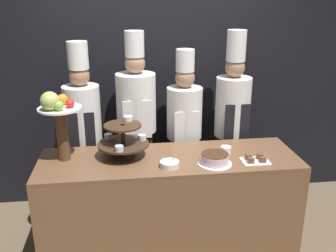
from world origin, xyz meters
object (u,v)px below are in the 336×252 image
at_px(cake_square_tray, 255,159).
at_px(chef_left, 83,126).
at_px(fruit_pedestal, 58,115).
at_px(cup_white, 226,150).
at_px(cake_round, 215,159).
at_px(chef_right, 232,117).
at_px(tiered_stand, 123,139).
at_px(chef_center_left, 137,119).
at_px(serving_bowl_near, 170,164).
at_px(chef_center_right, 184,126).

height_order(cake_square_tray, chef_left, chef_left).
bearing_deg(fruit_pedestal, cup_white, -1.11).
bearing_deg(cake_round, fruit_pedestal, 169.15).
height_order(cake_square_tray, chef_right, chef_right).
xyz_separation_m(cup_white, chef_right, (0.21, 0.55, 0.11)).
height_order(fruit_pedestal, cake_square_tray, fruit_pedestal).
xyz_separation_m(tiered_stand, chef_center_left, (0.14, 0.52, 0.00)).
relative_size(chef_center_left, chef_right, 1.00).
distance_m(serving_bowl_near, chef_right, 1.07).
relative_size(cake_square_tray, chef_center_right, 0.13).
bearing_deg(chef_center_right, fruit_pedestal, -154.83).
bearing_deg(chef_right, cake_round, -115.55).
xyz_separation_m(fruit_pedestal, serving_bowl_near, (0.87, -0.24, -0.37)).
distance_m(cake_round, chef_center_left, 0.97).
relative_size(tiered_stand, cup_white, 4.73).
xyz_separation_m(serving_bowl_near, chef_center_left, (-0.22, 0.77, 0.13)).
xyz_separation_m(fruit_pedestal, chef_left, (0.14, 0.53, -0.28)).
distance_m(fruit_pedestal, chef_center_right, 1.28).
distance_m(cup_white, chef_center_right, 0.62).
height_order(fruit_pedestal, cup_white, fruit_pedestal).
height_order(fruit_pedestal, chef_center_right, chef_center_right).
bearing_deg(chef_center_left, fruit_pedestal, -140.94).
bearing_deg(fruit_pedestal, cake_square_tray, -8.30).
relative_size(cup_white, chef_left, 0.05).
height_order(serving_bowl_near, chef_center_right, chef_center_right).
bearing_deg(chef_left, cup_white, -23.73).
bearing_deg(cake_round, chef_right, 64.45).
distance_m(tiered_stand, chef_center_right, 0.80).
height_order(chef_center_left, chef_right, chef_center_left).
xyz_separation_m(tiered_stand, serving_bowl_near, (0.36, -0.25, -0.13)).
height_order(cake_round, cup_white, cake_round).
height_order(cake_round, chef_center_right, chef_center_right).
distance_m(fruit_pedestal, serving_bowl_near, 0.98).
bearing_deg(serving_bowl_near, fruit_pedestal, 164.30).
height_order(tiered_stand, fruit_pedestal, fruit_pedestal).
distance_m(fruit_pedestal, chef_right, 1.71).
xyz_separation_m(chef_left, chef_right, (1.47, -0.00, 0.03)).
bearing_deg(cup_white, cake_round, -125.68).
xyz_separation_m(fruit_pedestal, cup_white, (1.39, -0.03, -0.36)).
relative_size(cake_round, chef_left, 0.16).
bearing_deg(cake_round, chef_center_right, 99.13).
distance_m(fruit_pedestal, cup_white, 1.44).
bearing_deg(chef_left, fruit_pedestal, -104.41).
height_order(cake_round, chef_left, chef_left).
relative_size(fruit_pedestal, cake_round, 2.14).
xyz_separation_m(cup_white, cake_square_tray, (0.20, -0.20, -0.01)).
bearing_deg(serving_bowl_near, cake_square_tray, 1.04).
xyz_separation_m(cup_white, chef_center_right, (-0.27, 0.55, 0.04)).
bearing_deg(chef_center_right, chef_left, -180.00).
bearing_deg(cake_square_tray, chef_right, 88.59).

